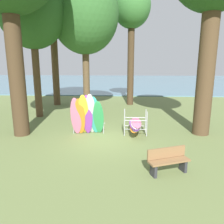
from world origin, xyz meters
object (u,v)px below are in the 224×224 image
at_px(tree_far_left_back, 32,9).
at_px(tree_far_right_back, 52,5).
at_px(tree_mid_behind, 85,15).
at_px(tree_deep_back, 132,10).
at_px(leaning_board_pile, 87,116).
at_px(board_storage_rack, 135,124).
at_px(park_bench, 168,160).

distance_m(tree_far_left_back, tree_far_right_back, 4.39).
distance_m(tree_mid_behind, tree_deep_back, 4.51).
relative_size(tree_mid_behind, tree_deep_back, 0.98).
relative_size(tree_far_left_back, tree_deep_back, 0.96).
height_order(tree_far_left_back, tree_far_right_back, tree_far_right_back).
bearing_deg(leaning_board_pile, tree_far_left_back, 135.99).
xyz_separation_m(tree_deep_back, board_storage_rack, (0.05, -8.11, -7.15)).
height_order(tree_far_left_back, tree_deep_back, tree_deep_back).
relative_size(board_storage_rack, park_bench, 1.47).
distance_m(leaning_board_pile, board_storage_rack, 2.47).
relative_size(tree_far_right_back, board_storage_rack, 4.98).
distance_m(tree_far_right_back, tree_deep_back, 6.32).
relative_size(tree_far_left_back, board_storage_rack, 4.35).
distance_m(tree_far_right_back, board_storage_rack, 12.44).
height_order(tree_mid_behind, tree_far_right_back, tree_far_right_back).
height_order(tree_far_right_back, park_bench, tree_far_right_back).
bearing_deg(tree_far_right_back, tree_far_left_back, -89.34).
bearing_deg(leaning_board_pile, tree_mid_behind, 99.65).
distance_m(tree_mid_behind, park_bench, 11.89).
height_order(board_storage_rack, park_bench, board_storage_rack).
bearing_deg(tree_far_right_back, tree_mid_behind, -39.68).
relative_size(tree_deep_back, leaning_board_pile, 4.45).
height_order(leaning_board_pile, board_storage_rack, leaning_board_pile).
xyz_separation_m(tree_mid_behind, board_storage_rack, (3.34, -5.16, -6.23)).
bearing_deg(park_bench, tree_mid_behind, 114.70).
relative_size(tree_far_left_back, leaning_board_pile, 4.26).
height_order(tree_mid_behind, board_storage_rack, tree_mid_behind).
xyz_separation_m(leaning_board_pile, board_storage_rack, (2.40, 0.32, -0.49)).
bearing_deg(tree_far_left_back, tree_far_right_back, 90.66).
xyz_separation_m(tree_mid_behind, tree_deep_back, (3.28, 2.95, 0.92)).
relative_size(leaning_board_pile, board_storage_rack, 1.02).
bearing_deg(tree_mid_behind, board_storage_rack, -57.14).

